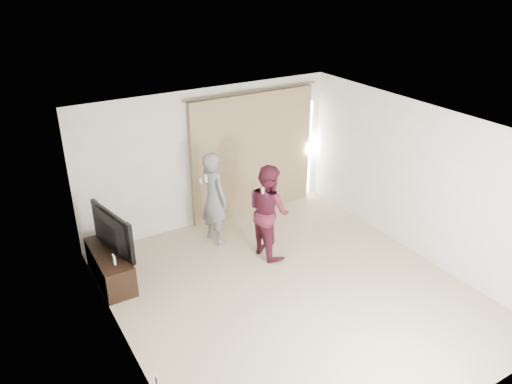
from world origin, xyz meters
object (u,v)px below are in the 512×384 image
tv (105,234)px  person_man (214,198)px  tv_console (110,266)px  person_woman (269,211)px

tv → person_man: size_ratio=0.70×
tv_console → tv: 0.59m
tv_console → person_woman: 2.69m
tv_console → person_man: 2.07m
tv_console → person_man: (1.97, 0.25, 0.60)m
tv_console → person_man: person_man is taller
tv_console → person_woman: (2.57, -0.60, 0.57)m
tv_console → person_man: bearing=7.1°
tv → person_man: 1.98m
person_man → person_woman: person_man is taller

